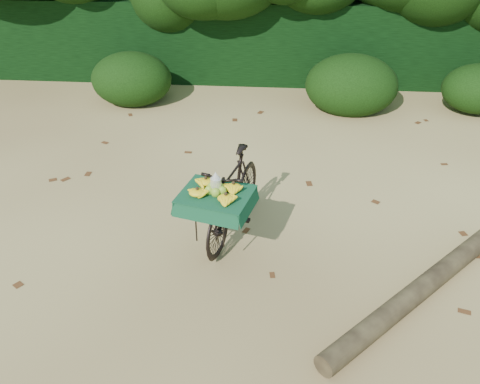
{
  "coord_description": "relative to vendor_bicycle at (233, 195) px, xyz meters",
  "views": [
    {
      "loc": [
        0.05,
        -5.63,
        4.08
      ],
      "look_at": [
        -0.36,
        -0.54,
        0.89
      ],
      "focal_mm": 38.0,
      "sensor_mm": 36.0,
      "label": 1
    }
  ],
  "objects": [
    {
      "name": "hedge_backdrop",
      "position": [
        0.48,
        6.42,
        0.32
      ],
      "size": [
        26.0,
        1.8,
        1.8
      ],
      "primitive_type": "cube",
      "color": "black",
      "rests_on": "ground"
    },
    {
      "name": "vendor_bicycle",
      "position": [
        0.0,
        0.0,
        0.0
      ],
      "size": [
        1.12,
        1.98,
        1.14
      ],
      "rotation": [
        0.0,
        0.0,
        -0.26
      ],
      "color": "black",
      "rests_on": "ground"
    },
    {
      "name": "leaf_litter",
      "position": [
        0.48,
        0.77,
        -0.57
      ],
      "size": [
        7.0,
        7.3,
        0.01
      ],
      "primitive_type": null,
      "color": "#4F2C15",
      "rests_on": "ground"
    },
    {
      "name": "bush_clumps",
      "position": [
        0.98,
        4.42,
        -0.13
      ],
      "size": [
        8.8,
        1.7,
        0.9
      ],
      "primitive_type": null,
      "color": "black",
      "rests_on": "ground"
    },
    {
      "name": "ground",
      "position": [
        0.48,
        0.12,
        -0.58
      ],
      "size": [
        80.0,
        80.0,
        0.0
      ],
      "primitive_type": "plane",
      "color": "tan",
      "rests_on": "ground"
    },
    {
      "name": "fallen_log",
      "position": [
        2.23,
        -1.09,
        -0.46
      ],
      "size": [
        2.5,
        2.51,
        0.24
      ],
      "primitive_type": "cylinder",
      "rotation": [
        1.57,
        0.0,
        -0.78
      ],
      "color": "brown",
      "rests_on": "ground"
    }
  ]
}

